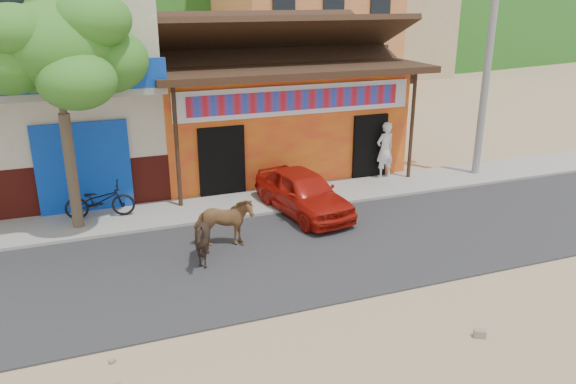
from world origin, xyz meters
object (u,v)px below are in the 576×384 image
cow_dark (202,241)px  pedestrian (385,150)px  utility_pole (489,53)px  cow_tan (224,223)px  scooter (100,201)px  red_car (303,192)px  tree (64,113)px

cow_dark → pedestrian: pedestrian is taller
utility_pole → cow_tan: 10.40m
scooter → red_car: bearing=-98.9°
cow_dark → cow_tan: bearing=108.5°
cow_tan → cow_dark: size_ratio=1.23×
red_car → pedestrian: bearing=18.1°
cow_tan → cow_dark: bearing=151.5°
utility_pole → cow_dark: size_ratio=6.88×
utility_pole → pedestrian: bearing=167.6°
cow_dark → pedestrian: bearing=89.4°
red_car → utility_pole: bearing=0.7°
cow_dark → tree: bearing=-171.1°
utility_pole → pedestrian: (-3.17, 0.70, -3.07)m
utility_pole → cow_tan: (-9.47, -2.55, -3.47)m
utility_pole → pedestrian: 4.47m
utility_pole → scooter: size_ratio=4.36×
tree → scooter: bearing=37.3°
tree → pedestrian: 9.89m
red_car → scooter: size_ratio=2.00×
utility_pole → cow_tan: utility_pole is taller
utility_pole → cow_tan: bearing=-165.0°
tree → cow_dark: 4.81m
cow_tan → red_car: red_car is taller
red_car → pedestrian: 4.15m
utility_pole → scooter: 12.70m
utility_pole → cow_dark: bearing=-161.7°
cow_tan → scooter: cow_tan is taller
red_car → cow_dark: bearing=-156.3°
utility_pole → red_car: size_ratio=2.18×
tree → cow_tan: 4.77m
cow_tan → scooter: bearing=56.4°
cow_dark → red_car: 3.98m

